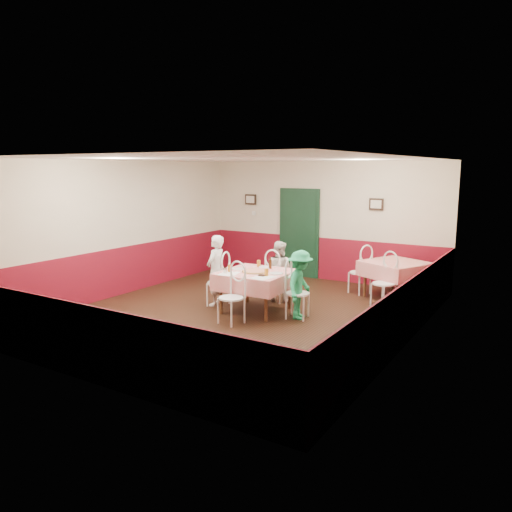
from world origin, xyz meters
The scene contains 39 objects.
floor centered at (0.00, 0.00, 0.00)m, with size 7.00×7.00×0.00m, color black.
ceiling centered at (0.00, 0.00, 2.80)m, with size 7.00×7.00×0.00m, color white.
back_wall centered at (0.00, 3.50, 1.40)m, with size 6.00×0.10×2.80m, color beige.
front_wall centered at (0.00, -3.50, 1.40)m, with size 6.00×0.10×2.80m, color beige.
left_wall centered at (-3.00, 0.00, 1.40)m, with size 0.10×7.00×2.80m, color beige.
right_wall centered at (3.00, 0.00, 1.40)m, with size 0.10×7.00×2.80m, color beige.
wainscot_back centered at (0.00, 3.48, 0.50)m, with size 6.00×0.03×1.00m, color maroon.
wainscot_front centered at (0.00, -3.48, 0.50)m, with size 6.00×0.03×1.00m, color maroon.
wainscot_left centered at (-2.98, 0.00, 0.50)m, with size 0.03×7.00×1.00m, color maroon.
wainscot_right centered at (2.98, 0.00, 0.50)m, with size 0.03×7.00×1.00m, color maroon.
door centered at (-0.60, 3.45, 1.05)m, with size 0.96×0.06×2.10m, color black.
picture_left centered at (-2.00, 3.45, 1.85)m, with size 0.32×0.03×0.26m, color black.
picture_right centered at (1.30, 3.45, 1.85)m, with size 0.32×0.03×0.26m, color black.
thermostat centered at (-1.90, 3.45, 1.50)m, with size 0.10×0.03×0.10m, color white.
main_table centered at (0.12, 0.27, 0.38)m, with size 1.22×1.22×0.77m, color red.
second_table centered at (2.04, 2.58, 0.38)m, with size 1.12×1.12×0.77m, color red.
chair_left centered at (-0.73, 0.24, 0.45)m, with size 0.42×0.42×0.90m, color white, non-canonical shape.
chair_right centered at (0.97, 0.29, 0.45)m, with size 0.42×0.42×0.90m, color white, non-canonical shape.
chair_far centered at (0.10, 1.12, 0.45)m, with size 0.42×0.42×0.90m, color white, non-canonical shape.
chair_near centered at (0.15, -0.58, 0.45)m, with size 0.42×0.42×0.90m, color white, non-canonical shape.
chair_second_a centered at (1.29, 2.58, 0.45)m, with size 0.42×0.42×0.90m, color white, non-canonical shape.
chair_second_b centered at (2.04, 1.83, 0.45)m, with size 0.42×0.42×0.90m, color white, non-canonical shape.
pizza centered at (0.14, 0.22, 0.78)m, with size 0.47×0.47×0.03m, color #B74723.
plate_left centered at (-0.28, 0.26, 0.77)m, with size 0.25×0.25×0.01m, color white.
plate_right centered at (0.54, 0.29, 0.77)m, with size 0.25×0.25×0.01m, color white.
plate_far centered at (0.09, 0.66, 0.77)m, with size 0.25×0.25×0.01m, color white.
glass_a centered at (-0.27, -0.02, 0.83)m, with size 0.07×0.07×0.13m, color #BF7219.
glass_b centered at (0.48, 0.04, 0.83)m, with size 0.07×0.07×0.13m, color #BF7219.
glass_c centered at (-0.07, 0.68, 0.82)m, with size 0.07×0.07×0.13m, color #BF7219.
beer_bottle centered at (0.21, 0.64, 0.86)m, with size 0.06×0.06×0.21m, color #381C0A.
shaker_a centered at (-0.29, -0.16, 0.81)m, with size 0.04×0.04×0.09m, color silver.
shaker_b centered at (-0.25, -0.18, 0.81)m, with size 0.04×0.04×0.09m, color silver.
shaker_c centered at (-0.30, -0.09, 0.81)m, with size 0.04×0.04×0.09m, color #B23319.
menu_left centered at (-0.19, -0.16, 0.76)m, with size 0.30×0.40×0.00m, color white.
menu_right centered at (0.50, -0.11, 0.76)m, with size 0.30×0.40×0.00m, color white.
wallet centered at (0.42, -0.01, 0.77)m, with size 0.11×0.09×0.02m, color black.
diner_left centered at (-0.78, 0.24, 0.69)m, with size 0.50×0.33×1.37m, color gray.
diner_far centered at (0.10, 1.17, 0.61)m, with size 0.59×0.46×1.21m, color gray.
diner_right centered at (1.02, 0.29, 0.61)m, with size 0.79×0.46×1.23m, color gray.
Camera 1 is at (4.84, -7.40, 2.64)m, focal length 35.00 mm.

